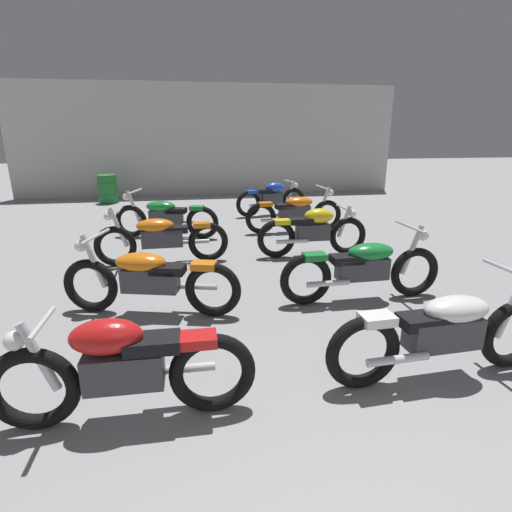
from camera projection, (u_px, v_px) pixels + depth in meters
The scene contains 11 objects.
back_wall at pixel (211, 141), 13.38m from camera, with size 12.69×0.24×3.60m, color #BCBAB7.
motorcycle_left_row_1 at pixel (123, 367), 2.96m from camera, with size 1.97×0.48×0.88m.
motorcycle_left_row_2 at pixel (149, 278), 4.74m from camera, with size 2.13×0.82×0.97m.
motorcycle_left_row_3 at pixel (161, 237), 6.57m from camera, with size 2.17×0.68×0.97m.
motorcycle_left_row_4 at pixel (165, 216), 8.18m from camera, with size 2.12×0.83×0.97m.
motorcycle_right_row_1 at pixel (445, 331), 3.50m from camera, with size 2.17×0.68×0.97m.
motorcycle_right_row_2 at pixel (363, 267), 5.13m from camera, with size 2.17×0.68×0.97m.
motorcycle_right_row_3 at pixel (313, 230), 6.99m from camera, with size 1.97×0.48×0.88m.
motorcycle_right_row_4 at pixel (295, 211), 8.67m from camera, with size 2.17×0.68×0.97m.
motorcycle_right_row_5 at pixel (272, 197), 10.42m from camera, with size 1.94×0.69×0.88m.
oil_drum at pixel (108, 189), 12.17m from camera, with size 0.59×0.59×0.85m.
Camera 1 is at (-0.84, 0.07, 2.13)m, focal length 28.12 mm.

